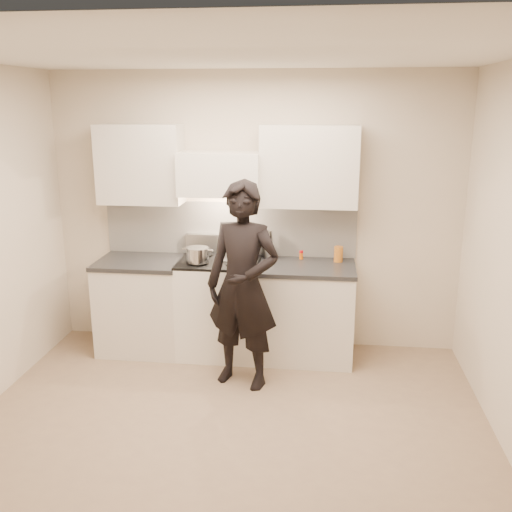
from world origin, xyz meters
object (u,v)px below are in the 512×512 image
(wok, at_px, (241,245))
(stove, at_px, (220,306))
(utensil_crock, at_px, (268,250))
(person, at_px, (243,286))
(counter_right, at_px, (305,311))

(wok, bearing_deg, stove, -142.01)
(utensil_crock, bearing_deg, wok, -164.86)
(stove, height_order, person, person)
(stove, height_order, utensil_crock, utensil_crock)
(person, bearing_deg, stove, 134.19)
(utensil_crock, bearing_deg, stove, -154.34)
(counter_right, relative_size, wok, 1.98)
(counter_right, distance_m, person, 0.91)
(wok, bearing_deg, person, -80.32)
(person, bearing_deg, utensil_crock, 97.65)
(stove, distance_m, wok, 0.63)
(counter_right, relative_size, person, 0.51)
(stove, relative_size, utensil_crock, 3.52)
(counter_right, xyz_separation_m, wok, (-0.64, 0.14, 0.60))
(wok, distance_m, person, 0.78)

